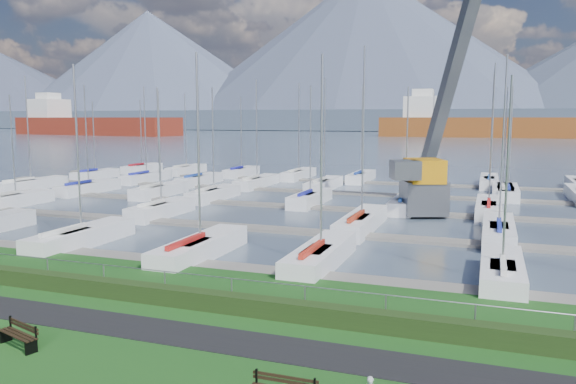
% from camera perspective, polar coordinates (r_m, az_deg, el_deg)
% --- Properties ---
extents(path, '(160.00, 2.00, 0.04)m').
position_cam_1_polar(path, '(20.99, -14.44, -13.27)').
color(path, black).
rests_on(path, grass).
extents(water, '(800.00, 540.00, 0.20)m').
position_cam_1_polar(water, '(279.45, 17.63, 5.61)').
color(water, '#455364').
extents(hedge, '(80.00, 0.70, 0.70)m').
position_cam_1_polar(hedge, '(22.94, -10.76, -10.45)').
color(hedge, '#1F3313').
rests_on(hedge, grass).
extents(fence, '(80.00, 0.04, 0.04)m').
position_cam_1_polar(fence, '(23.02, -10.30, -8.16)').
color(fence, gray).
rests_on(fence, grass).
extents(foothill, '(900.00, 80.00, 12.00)m').
position_cam_1_polar(foothill, '(349.30, 18.15, 6.96)').
color(foothill, '#414E5F').
rests_on(foothill, water).
extents(mountains, '(1190.00, 360.00, 115.00)m').
position_cam_1_polar(mountains, '(425.58, 19.73, 12.42)').
color(mountains, '#3E445A').
rests_on(mountains, water).
extents(docks, '(90.00, 41.60, 0.25)m').
position_cam_1_polar(docks, '(47.12, 5.80, -1.78)').
color(docks, gray).
rests_on(docks, water).
extents(bench_left, '(1.84, 0.93, 0.85)m').
position_cam_1_polar(bench_left, '(20.65, -25.64, -12.95)').
color(bench_left, black).
rests_on(bench_left, grass).
extents(crane, '(7.67, 12.94, 22.35)m').
position_cam_1_polar(crane, '(46.04, 14.49, 4.75)').
color(crane, '#5A5D62').
rests_on(crane, water).
extents(cargo_ship_west, '(86.06, 28.95, 21.50)m').
position_cam_1_polar(cargo_ship_west, '(271.40, -19.61, 6.34)').
color(cargo_ship_west, maroon).
rests_on(cargo_ship_west, water).
extents(cargo_ship_mid, '(109.28, 18.76, 21.50)m').
position_cam_1_polar(cargo_ship_mid, '(238.81, 21.57, 6.09)').
color(cargo_ship_mid, brown).
rests_on(cargo_ship_mid, water).
extents(sailboat_fleet, '(75.28, 49.60, 13.25)m').
position_cam_1_polar(sailboat_fleet, '(49.96, 5.04, 5.23)').
color(sailboat_fleet, navy).
rests_on(sailboat_fleet, water).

